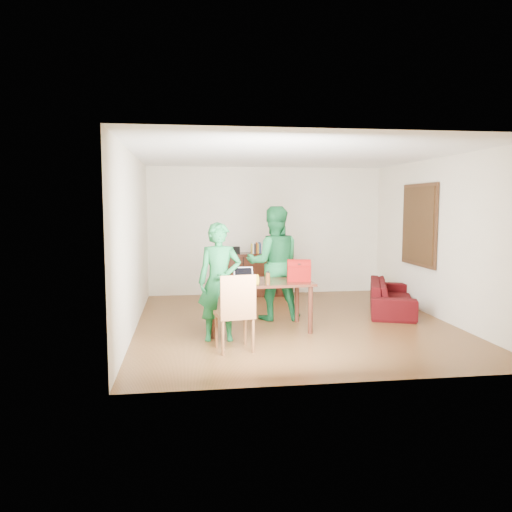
{
  "coord_description": "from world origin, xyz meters",
  "views": [
    {
      "loc": [
        -1.7,
        -7.79,
        1.93
      ],
      "look_at": [
        -0.63,
        -0.15,
        1.12
      ],
      "focal_mm": 35.0,
      "sensor_mm": 36.0,
      "label": 1
    }
  ],
  "objects": [
    {
      "name": "bottle",
      "position": [
        -0.53,
        -0.67,
        0.85
      ],
      "size": [
        0.08,
        0.08,
        0.2
      ],
      "primitive_type": "cylinder",
      "rotation": [
        0.0,
        0.0,
        0.36
      ],
      "color": "#502D12",
      "rests_on": "table"
    },
    {
      "name": "person_far",
      "position": [
        -0.26,
        0.33,
        0.95
      ],
      "size": [
        0.97,
        0.78,
        1.89
      ],
      "primitive_type": "imported",
      "rotation": [
        0.0,
        0.0,
        3.07
      ],
      "color": "#145B2B",
      "rests_on": "ground"
    },
    {
      "name": "table",
      "position": [
        -0.63,
        -0.35,
        0.66
      ],
      "size": [
        1.66,
        0.99,
        0.76
      ],
      "rotation": [
        0.0,
        0.0,
        0.05
      ],
      "color": "black",
      "rests_on": "ground"
    },
    {
      "name": "sofa",
      "position": [
        1.95,
        0.62,
        0.28
      ],
      "size": [
        1.35,
        2.03,
        0.55
      ],
      "primitive_type": "imported",
      "rotation": [
        0.0,
        0.0,
        1.22
      ],
      "color": "#3E080F",
      "rests_on": "ground"
    },
    {
      "name": "person_near",
      "position": [
        -1.25,
        -0.84,
        0.84
      ],
      "size": [
        0.63,
        0.44,
        1.67
      ],
      "primitive_type": "imported",
      "rotation": [
        0.0,
        0.0,
        -0.06
      ],
      "color": "#155F2D",
      "rests_on": "ground"
    },
    {
      "name": "bananas",
      "position": [
        -0.72,
        -0.69,
        0.79
      ],
      "size": [
        0.18,
        0.14,
        0.06
      ],
      "primitive_type": null,
      "rotation": [
        0.0,
        0.0,
        0.32
      ],
      "color": "gold",
      "rests_on": "table"
    },
    {
      "name": "room",
      "position": [
        0.01,
        0.13,
        1.31
      ],
      "size": [
        5.2,
        5.7,
        2.9
      ],
      "color": "#402810",
      "rests_on": "ground"
    },
    {
      "name": "red_bag",
      "position": [
        -0.0,
        -0.41,
        0.89
      ],
      "size": [
        0.38,
        0.26,
        0.26
      ],
      "primitive_type": "cube",
      "rotation": [
        0.0,
        0.0,
        -0.16
      ],
      "color": "maroon",
      "rests_on": "table"
    },
    {
      "name": "chair",
      "position": [
        -1.09,
        -1.38,
        0.3
      ],
      "size": [
        0.53,
        0.51,
        1.03
      ],
      "rotation": [
        0.0,
        0.0,
        0.16
      ],
      "color": "brown",
      "rests_on": "ground"
    },
    {
      "name": "laptop",
      "position": [
        -0.83,
        -0.36,
        0.8
      ],
      "size": [
        0.3,
        0.22,
        0.21
      ],
      "rotation": [
        0.0,
        0.0,
        0.04
      ],
      "color": "white",
      "rests_on": "table"
    }
  ]
}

